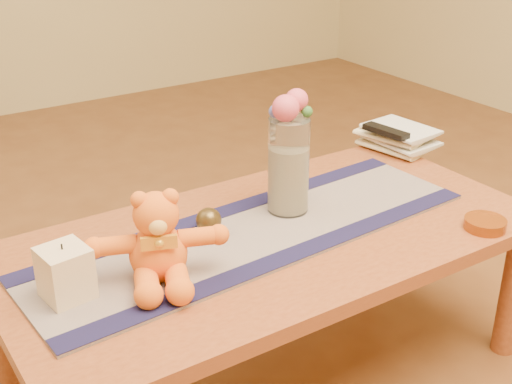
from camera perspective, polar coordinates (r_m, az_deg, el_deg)
floor at (r=2.03m, az=1.22°, el=-14.68°), size 5.50×5.50×0.00m
coffee_table_top at (r=1.79m, az=1.34°, el=-3.99°), size 1.40×0.70×0.04m
table_leg_bl at (r=1.93m, az=-20.14°, el=-11.17°), size 0.07×0.07×0.41m
table_leg_br at (r=2.45m, az=9.82°, el=-1.83°), size 0.07×0.07×0.41m
persian_runner at (r=1.77m, az=-0.05°, el=-3.45°), size 1.22×0.42×0.01m
runner_border_near at (r=1.67m, az=2.94°, el=-5.20°), size 1.20×0.13×0.00m
runner_border_far at (r=1.87m, az=-2.70°, el=-1.62°), size 1.20×0.13×0.00m
teddy_bear at (r=1.55m, az=-8.16°, el=-3.64°), size 0.37×0.34×0.20m
pillar_candle at (r=1.54m, az=-15.47°, el=-6.46°), size 0.11×0.11×0.12m
candle_wick at (r=1.51m, az=-15.74°, el=-4.37°), size 0.00×0.00×0.01m
glass_vase at (r=1.83m, az=2.70°, el=2.19°), size 0.11×0.11×0.26m
potpourri_fill at (r=1.84m, az=2.68°, el=1.07°), size 0.09×0.09×0.18m
rose_left at (r=1.75m, az=2.47°, el=6.93°), size 0.07×0.07×0.07m
rose_right at (r=1.79m, az=3.38°, el=7.60°), size 0.06×0.06×0.06m
blue_flower_back at (r=1.81m, az=2.41°, el=7.25°), size 0.04×0.04×0.04m
blue_flower_side at (r=1.78m, az=1.63°, el=6.67°), size 0.04×0.04×0.04m
leaf_sprig at (r=1.78m, az=4.22°, el=6.64°), size 0.03×0.03×0.03m
bronze_ball at (r=1.76m, az=-3.93°, el=-2.36°), size 0.08×0.08×0.07m
book_bottom at (r=2.30m, az=10.33°, el=3.30°), size 0.21×0.25×0.02m
book_lower at (r=2.30m, az=10.53°, el=3.74°), size 0.18×0.23×0.02m
book_upper at (r=2.29m, az=10.25°, el=4.17°), size 0.22×0.26×0.02m
book_top at (r=2.29m, az=10.54°, el=4.64°), size 0.18×0.24×0.02m
tv_remote at (r=2.27m, az=10.67°, el=4.97°), size 0.07×0.16×0.02m
amber_dish at (r=1.89m, az=18.39°, el=-2.51°), size 0.14×0.14×0.03m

